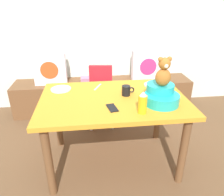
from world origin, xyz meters
The scene contains 16 objects.
ground_plane centered at (0.00, 0.00, 0.00)m, with size 8.00×8.00×0.00m, color brown.
back_wall centered at (0.00, 1.46, 1.30)m, with size 4.40×0.10×2.60m, color silver.
window_bench centered at (0.00, 1.19, 0.23)m, with size 2.60×0.44×0.46m, color brown.
pillow_floral_left centered at (-0.74, 1.17, 0.68)m, with size 0.44×0.15×0.44m.
pillow_floral_right centered at (0.64, 1.17, 0.68)m, with size 0.44×0.15×0.44m.
book_stack centered at (-0.23, 1.19, 0.49)m, with size 0.20×0.14×0.07m, color #A07090.
dining_table centered at (0.00, 0.00, 0.64)m, with size 1.34×0.88×0.74m.
highchair centered at (-0.07, 0.75, 0.52)m, with size 0.35×0.48×0.79m.
infant_seat_teal centered at (0.40, -0.15, 0.81)m, with size 0.30×0.33×0.16m.
teddy_bear centered at (0.40, -0.15, 1.02)m, with size 0.13×0.12×0.25m.
ketchup_bottle centered at (0.19, -0.31, 0.83)m, with size 0.07×0.07×0.18m.
coffee_mug centered at (0.13, 0.04, 0.79)m, with size 0.12×0.08×0.09m.
dinner_plate_near centered at (0.46, 0.25, 0.75)m, with size 0.20×0.20×0.01m, color white.
dinner_plate_far centered at (-0.50, 0.25, 0.75)m, with size 0.20×0.20×0.01m, color white.
cell_phone centered at (-0.04, -0.20, 0.74)m, with size 0.07×0.14×0.01m, color black.
table_fork centered at (-0.13, 0.27, 0.74)m, with size 0.02×0.17×0.01m, color silver.
Camera 1 is at (-0.22, -1.76, 1.58)m, focal length 34.13 mm.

